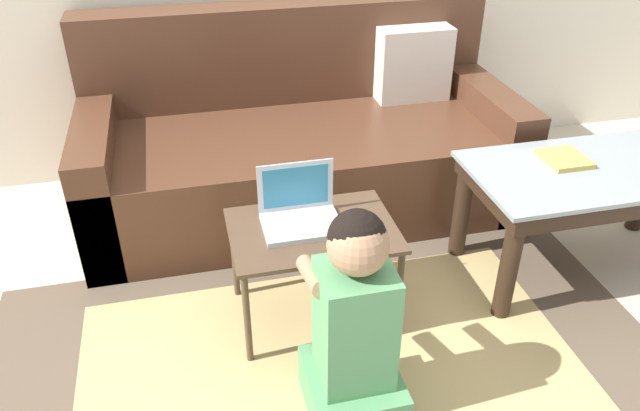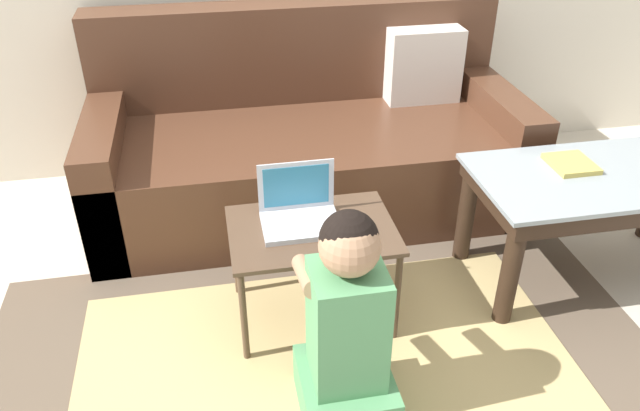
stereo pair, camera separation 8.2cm
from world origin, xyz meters
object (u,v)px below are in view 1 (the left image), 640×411
at_px(coffee_table, 594,185).
at_px(computer_mouse, 363,226).
at_px(couch, 301,143).
at_px(laptop_desk, 313,239).
at_px(laptop, 300,215).
at_px(person_seated, 354,331).
at_px(book_on_table, 564,159).

distance_m(coffee_table, computer_mouse, 0.98).
distance_m(couch, laptop_desk, 0.90).
xyz_separation_m(laptop, person_seated, (0.06, -0.50, -0.10)).
distance_m(couch, laptop, 0.87).
bearing_deg(laptop, laptop_desk, -46.71).
bearing_deg(laptop_desk, coffee_table, 1.94).
xyz_separation_m(laptop, book_on_table, (1.08, 0.07, 0.06)).
xyz_separation_m(couch, coffee_table, (1.01, -0.84, 0.11)).
height_order(laptop_desk, person_seated, person_seated).
distance_m(laptop, computer_mouse, 0.23).
height_order(couch, computer_mouse, couch).
bearing_deg(couch, coffee_table, -40.03).
height_order(couch, laptop_desk, couch).
bearing_deg(book_on_table, coffee_table, -35.00).
distance_m(laptop, person_seated, 0.52).
bearing_deg(laptop_desk, laptop, 133.29).
bearing_deg(computer_mouse, laptop_desk, 163.12).
bearing_deg(laptop, coffee_table, 0.02).
bearing_deg(laptop_desk, person_seated, -87.65).
relative_size(laptop_desk, person_seated, 0.78).
distance_m(laptop_desk, book_on_table, 1.06).
relative_size(laptop_desk, computer_mouse, 5.70).
bearing_deg(laptop, couch, 78.14).
height_order(computer_mouse, person_seated, person_seated).
bearing_deg(coffee_table, person_seated, -155.87).
relative_size(computer_mouse, person_seated, 0.14).
bearing_deg(book_on_table, laptop_desk, -173.83).
distance_m(computer_mouse, book_on_table, 0.89).
bearing_deg(couch, book_on_table, -40.58).
relative_size(couch, coffee_table, 1.98).
height_order(laptop_desk, laptop, laptop).
height_order(couch, laptop, couch).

